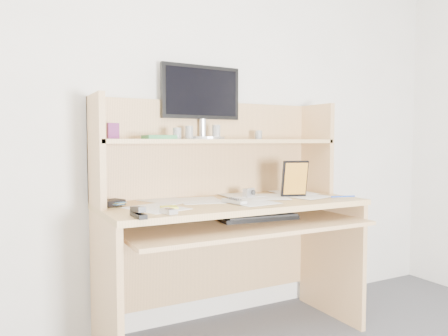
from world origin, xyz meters
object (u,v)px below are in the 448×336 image
keyboard (258,217)px  tv_remote (234,201)px  desk (226,209)px  monitor (202,100)px  game_case (295,179)px

keyboard → tv_remote: (-0.16, -0.03, 0.10)m
keyboard → tv_remote: size_ratio=2.78×
desk → keyboard: 0.19m
keyboard → monitor: monitor is taller
desk → game_case: size_ratio=6.79×
desk → monitor: size_ratio=2.85×
game_case → monitor: bearing=162.0°
desk → tv_remote: 0.19m
tv_remote → game_case: bearing=-2.6°
keyboard → tv_remote: tv_remote is taller
desk → tv_remote: (-0.05, -0.17, 0.07)m
game_case → monitor: monitor is taller
monitor → keyboard: bearing=-64.4°
tv_remote → game_case: 0.43m
desk → keyboard: bearing=-51.7°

